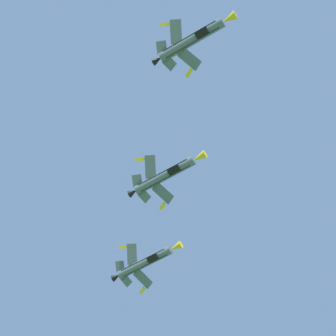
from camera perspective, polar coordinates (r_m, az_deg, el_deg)
fighter_jet_left_wing at (r=125.86m, az=1.93°, el=9.79°), size 11.50×13.38×5.80m
fighter_jet_right_wing at (r=133.12m, az=-0.14°, el=-0.52°), size 11.50×13.38×5.79m
fighter_jet_left_outer at (r=148.30m, az=-1.69°, el=-7.19°), size 11.43×13.38×6.05m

